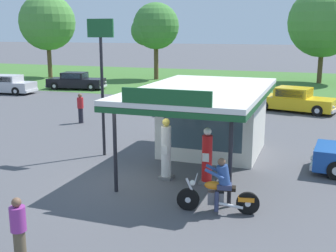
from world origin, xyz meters
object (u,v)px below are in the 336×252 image
at_px(parked_car_second_row_spare, 3,85).
at_px(bystander_strolling_foreground, 19,230).
at_px(gas_pump_offside, 207,158).
at_px(parked_car_back_row_right, 198,89).
at_px(motorcycle_with_rider, 219,190).
at_px(bystander_standing_back_lot, 169,102).
at_px(gas_pump_nearside, 166,151).
at_px(parked_car_back_row_centre, 76,81).
at_px(roadside_pole_sign, 102,65).
at_px(bystander_admiring_sedan, 80,108).
at_px(parked_car_back_row_centre_left, 294,100).

relative_size(parked_car_second_row_spare, bystander_strolling_foreground, 3.74).
bearing_deg(gas_pump_offside, parked_car_back_row_right, 106.51).
bearing_deg(motorcycle_with_rider, gas_pump_offside, 112.89).
relative_size(bystander_standing_back_lot, bystander_strolling_foreground, 1.00).
bearing_deg(bystander_standing_back_lot, parked_car_back_row_right, 91.30).
distance_m(motorcycle_with_rider, bystander_strolling_foreground, 5.35).
xyz_separation_m(gas_pump_nearside, bystander_strolling_foreground, (-1.14, -6.20, -0.18)).
height_order(parked_car_back_row_centre, roadside_pole_sign, roadside_pole_sign).
height_order(gas_pump_offside, parked_car_back_row_centre, gas_pump_offside).
bearing_deg(bystander_admiring_sedan, gas_pump_offside, -38.12).
height_order(parked_car_back_row_centre_left, parked_car_second_row_spare, parked_car_back_row_centre_left).
xyz_separation_m(parked_car_second_row_spare, bystander_admiring_sedan, (11.92, -7.93, 0.18)).
bearing_deg(gas_pump_nearside, bystander_admiring_sedan, 136.94).
height_order(gas_pump_nearside, parked_car_back_row_centre_left, gas_pump_nearside).
bearing_deg(gas_pump_offside, parked_car_second_row_spare, 144.37).
relative_size(bystander_strolling_foreground, roadside_pole_sign, 0.28).
bearing_deg(gas_pump_nearside, gas_pump_offside, -0.00).
bearing_deg(bystander_strolling_foreground, motorcycle_with_rider, 49.59).
xyz_separation_m(parked_car_back_row_centre_left, roadside_pole_sign, (-6.67, -12.70, 2.96)).
bearing_deg(gas_pump_offside, bystander_standing_back_lot, 115.39).
distance_m(parked_car_back_row_right, parked_car_second_row_spare, 15.83).
xyz_separation_m(motorcycle_with_rider, bystander_strolling_foreground, (-3.46, -4.07, 0.14)).
height_order(gas_pump_offside, bystander_strolling_foreground, gas_pump_offside).
relative_size(gas_pump_nearside, gas_pump_offside, 1.11).
height_order(parked_car_second_row_spare, roadside_pole_sign, roadside_pole_sign).
bearing_deg(parked_car_second_row_spare, parked_car_back_row_centre, 44.69).
height_order(gas_pump_nearside, bystander_strolling_foreground, gas_pump_nearside).
relative_size(motorcycle_with_rider, bystander_admiring_sedan, 1.40).
distance_m(gas_pump_offside, roadside_pole_sign, 5.81).
distance_m(parked_car_back_row_centre, roadside_pole_sign, 21.11).
relative_size(bystander_admiring_sedan, bystander_standing_back_lot, 1.08).
bearing_deg(parked_car_back_row_right, parked_car_back_row_centre, 171.84).
distance_m(motorcycle_with_rider, bystander_standing_back_lot, 14.03).
bearing_deg(gas_pump_nearside, bystander_standing_back_lot, 108.78).
xyz_separation_m(parked_car_back_row_centre_left, parked_car_second_row_spare, (-22.71, 0.35, -0.00)).
distance_m(parked_car_back_row_centre, bystander_admiring_sedan, 14.36).
bearing_deg(parked_car_second_row_spare, gas_pump_nearside, -37.57).
relative_size(gas_pump_offside, bystander_strolling_foreground, 1.25).
relative_size(gas_pump_nearside, parked_car_back_row_centre, 0.41).
relative_size(motorcycle_with_rider, roadside_pole_sign, 0.42).
bearing_deg(parked_car_second_row_spare, bystander_strolling_foreground, -49.17).
relative_size(motorcycle_with_rider, parked_car_back_row_centre, 0.44).
bearing_deg(gas_pump_offside, gas_pump_nearside, 180.00).
xyz_separation_m(gas_pump_nearside, gas_pump_offside, (1.42, -0.00, -0.10)).
xyz_separation_m(parked_car_second_row_spare, bystander_standing_back_lot, (15.78, -4.32, 0.12)).
bearing_deg(gas_pump_nearside, motorcycle_with_rider, -42.50).
bearing_deg(roadside_pole_sign, parked_car_back_row_right, 91.54).
xyz_separation_m(parked_car_back_row_centre_left, parked_car_back_row_centre, (-18.46, 4.56, -0.01)).
xyz_separation_m(gas_pump_offside, roadside_pole_sign, (-4.76, 1.86, 2.77)).
distance_m(gas_pump_nearside, gas_pump_offside, 1.43).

